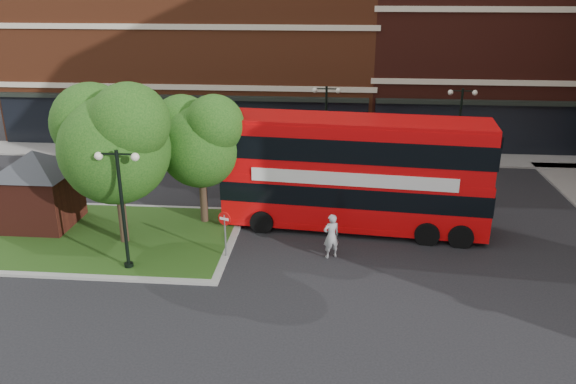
# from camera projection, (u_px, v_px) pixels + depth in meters

# --- Properties ---
(ground) EXTENTS (120.00, 120.00, 0.00)m
(ground) POSITION_uv_depth(u_px,v_px,m) (264.00, 278.00, 21.92)
(ground) COLOR black
(ground) RESTS_ON ground
(pavement_far) EXTENTS (44.00, 3.00, 0.12)m
(pavement_far) POSITION_uv_depth(u_px,v_px,m) (295.00, 155.00, 37.29)
(pavement_far) COLOR slate
(pavement_far) RESTS_ON ground
(terrace_far_left) EXTENTS (26.00, 12.00, 14.00)m
(terrace_far_left) POSITION_uv_depth(u_px,v_px,m) (198.00, 36.00, 42.50)
(terrace_far_left) COLOR brown
(terrace_far_left) RESTS_ON ground
(terrace_far_right) EXTENTS (18.00, 12.00, 16.00)m
(terrace_far_right) POSITION_uv_depth(u_px,v_px,m) (497.00, 24.00, 40.38)
(terrace_far_right) COLOR #471911
(terrace_far_right) RESTS_ON ground
(traffic_island) EXTENTS (12.60, 7.60, 0.15)m
(traffic_island) POSITION_uv_depth(u_px,v_px,m) (97.00, 236.00, 25.34)
(traffic_island) COLOR gray
(traffic_island) RESTS_ON ground
(kiosk) EXTENTS (6.51, 6.51, 3.60)m
(kiosk) POSITION_uv_depth(u_px,v_px,m) (37.00, 180.00, 25.72)
(kiosk) COLOR #471911
(kiosk) RESTS_ON traffic_island
(tree_island_west) EXTENTS (5.40, 4.71, 7.21)m
(tree_island_west) POSITION_uv_depth(u_px,v_px,m) (112.00, 138.00, 23.17)
(tree_island_west) COLOR #2D2116
(tree_island_west) RESTS_ON ground
(tree_island_east) EXTENTS (4.46, 3.90, 6.29)m
(tree_island_east) POSITION_uv_depth(u_px,v_px,m) (199.00, 137.00, 25.44)
(tree_island_east) COLOR #2D2116
(tree_island_east) RESTS_ON ground
(lamp_island) EXTENTS (1.72, 0.36, 5.00)m
(lamp_island) POSITION_uv_depth(u_px,v_px,m) (122.00, 204.00, 21.55)
(lamp_island) COLOR black
(lamp_island) RESTS_ON ground
(lamp_far_left) EXTENTS (1.72, 0.36, 5.00)m
(lamp_far_left) POSITION_uv_depth(u_px,v_px,m) (326.00, 122.00, 34.29)
(lamp_far_left) COLOR black
(lamp_far_left) RESTS_ON ground
(lamp_far_right) EXTENTS (1.72, 0.36, 5.00)m
(lamp_far_right) POSITION_uv_depth(u_px,v_px,m) (459.00, 125.00, 33.65)
(lamp_far_right) COLOR black
(lamp_far_right) RESTS_ON ground
(bus) EXTENTS (12.15, 3.83, 4.56)m
(bus) POSITION_uv_depth(u_px,v_px,m) (355.00, 166.00, 25.48)
(bus) COLOR red
(bus) RESTS_ON ground
(woman) EXTENTS (0.84, 0.72, 1.94)m
(woman) POSITION_uv_depth(u_px,v_px,m) (331.00, 236.00, 23.24)
(woman) COLOR gray
(woman) RESTS_ON ground
(car_silver) EXTENTS (3.92, 1.59, 1.33)m
(car_silver) POSITION_uv_depth(u_px,v_px,m) (268.00, 148.00, 36.75)
(car_silver) COLOR #B9BCC1
(car_silver) RESTS_ON ground
(car_white) EXTENTS (4.76, 1.87, 1.54)m
(car_white) POSITION_uv_depth(u_px,v_px,m) (397.00, 156.00, 34.66)
(car_white) COLOR silver
(car_white) RESTS_ON ground
(no_entry_sign) EXTENTS (0.55, 0.26, 2.10)m
(no_entry_sign) POSITION_uv_depth(u_px,v_px,m) (225.00, 226.00, 22.94)
(no_entry_sign) COLOR slate
(no_entry_sign) RESTS_ON ground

